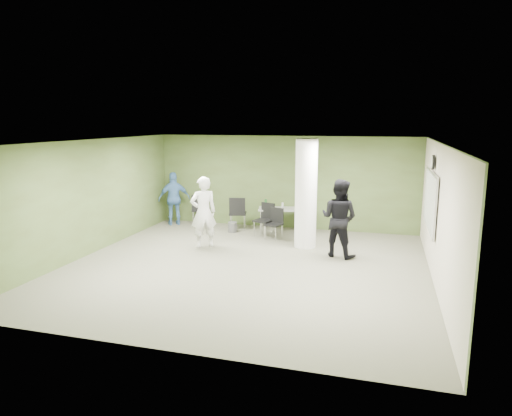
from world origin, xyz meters
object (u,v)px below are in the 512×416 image
(folding_table, at_px, (284,210))
(woman_white, at_px, (203,212))
(man_black, at_px, (339,218))
(chair_back_left, at_px, (199,207))
(man_blue, at_px, (174,199))

(folding_table, relative_size, woman_white, 0.86)
(folding_table, bearing_deg, man_black, -60.02)
(chair_back_left, relative_size, woman_white, 0.53)
(chair_back_left, xyz_separation_m, man_black, (4.54, -2.18, 0.37))
(chair_back_left, height_order, woman_white, woman_white)
(woman_white, bearing_deg, chair_back_left, -101.29)
(folding_table, height_order, man_black, man_black)
(chair_back_left, bearing_deg, man_blue, -8.43)
(folding_table, distance_m, man_blue, 3.52)
(man_black, bearing_deg, man_blue, -1.15)
(man_blue, bearing_deg, folding_table, 148.07)
(chair_back_left, relative_size, man_black, 0.52)
(chair_back_left, distance_m, man_black, 5.05)
(folding_table, xyz_separation_m, man_blue, (-3.51, -0.01, 0.17))
(folding_table, bearing_deg, man_blue, 168.43)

